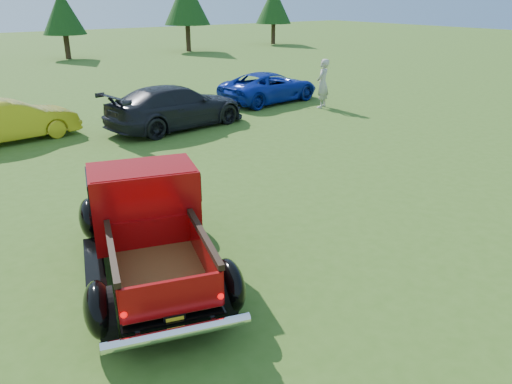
% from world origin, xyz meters
% --- Properties ---
extents(ground, '(120.00, 120.00, 0.00)m').
position_xyz_m(ground, '(0.00, 0.00, 0.00)').
color(ground, '#385819').
rests_on(ground, ground).
extents(tree_mid_right, '(2.82, 2.82, 4.40)m').
position_xyz_m(tree_mid_right, '(6.00, 30.00, 2.97)').
color(tree_mid_right, '#332114').
rests_on(tree_mid_right, ground).
extents(tree_east, '(3.46, 3.46, 5.40)m').
position_xyz_m(tree_east, '(15.00, 29.50, 3.66)').
color(tree_east, '#332114').
rests_on(tree_east, ground).
extents(tree_far_east, '(3.07, 3.07, 4.80)m').
position_xyz_m(tree_far_east, '(24.00, 30.50, 3.25)').
color(tree_far_east, '#332114').
rests_on(tree_far_east, ground).
extents(pickup_truck, '(3.08, 4.72, 1.65)m').
position_xyz_m(pickup_truck, '(-1.34, 0.96, 0.78)').
color(pickup_truck, black).
rests_on(pickup_truck, ground).
extents(show_car_yellow, '(3.82, 1.64, 1.22)m').
position_xyz_m(show_car_yellow, '(-1.50, 10.08, 0.61)').
color(show_car_yellow, gold).
rests_on(show_car_yellow, ground).
extents(show_car_grey, '(4.95, 2.55, 1.37)m').
position_xyz_m(show_car_grey, '(3.18, 8.68, 0.69)').
color(show_car_grey, black).
rests_on(show_car_grey, ground).
extents(show_car_blue, '(4.49, 2.48, 1.19)m').
position_xyz_m(show_car_blue, '(8.20, 10.29, 0.60)').
color(show_car_blue, '#0D2497').
rests_on(show_car_blue, ground).
extents(spectator, '(0.80, 0.70, 1.83)m').
position_xyz_m(spectator, '(9.15, 8.20, 0.92)').
color(spectator, '#AFA897').
rests_on(spectator, ground).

